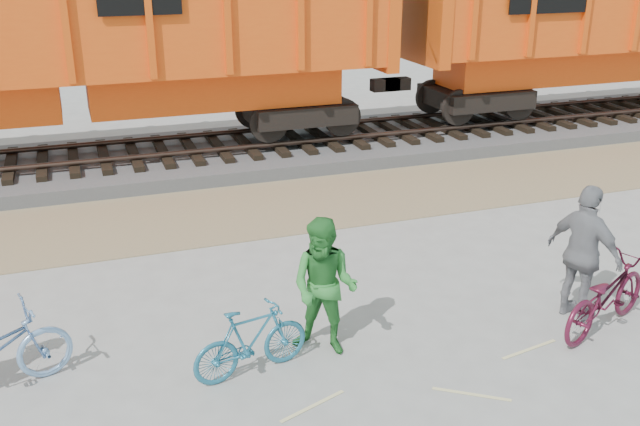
# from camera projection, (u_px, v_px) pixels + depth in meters

# --- Properties ---
(ground) EXTENTS (120.00, 120.00, 0.00)m
(ground) POSITION_uv_depth(u_px,v_px,m) (367.00, 354.00, 9.01)
(ground) COLOR #9E9E99
(ground) RESTS_ON ground
(gravel_strip) EXTENTS (120.00, 3.00, 0.02)m
(gravel_strip) POSITION_uv_depth(u_px,v_px,m) (256.00, 209.00, 13.85)
(gravel_strip) COLOR #9B8060
(gravel_strip) RESTS_ON ground
(ballast_bed) EXTENTS (120.00, 4.00, 0.30)m
(ballast_bed) POSITION_uv_depth(u_px,v_px,m) (219.00, 155.00, 16.88)
(ballast_bed) COLOR slate
(ballast_bed) RESTS_ON ground
(track) EXTENTS (120.00, 2.60, 0.24)m
(track) POSITION_uv_depth(u_px,v_px,m) (218.00, 141.00, 16.77)
(track) COLOR black
(track) RESTS_ON ballast_bed
(hopper_car_center) EXTENTS (14.00, 3.13, 4.65)m
(hopper_car_center) POSITION_uv_depth(u_px,v_px,m) (66.00, 37.00, 14.90)
(hopper_car_center) COLOR black
(hopper_car_center) RESTS_ON track
(bicycle_teal) EXTENTS (1.54, 0.71, 0.89)m
(bicycle_teal) POSITION_uv_depth(u_px,v_px,m) (251.00, 341.00, 8.46)
(bicycle_teal) COLOR #246C89
(bicycle_teal) RESTS_ON ground
(bicycle_maroon) EXTENTS (2.03, 1.33, 1.01)m
(bicycle_maroon) POSITION_uv_depth(u_px,v_px,m) (606.00, 296.00, 9.41)
(bicycle_maroon) COLOR #511229
(bicycle_maroon) RESTS_ON ground
(person_man) EXTENTS (1.10, 1.07, 1.79)m
(person_man) POSITION_uv_depth(u_px,v_px,m) (325.00, 287.00, 8.79)
(person_man) COLOR #2B7C30
(person_man) RESTS_ON ground
(person_woman) EXTENTS (0.77, 1.21, 1.91)m
(person_woman) POSITION_uv_depth(u_px,v_px,m) (584.00, 254.00, 9.57)
(person_woman) COLOR gray
(person_woman) RESTS_ON ground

